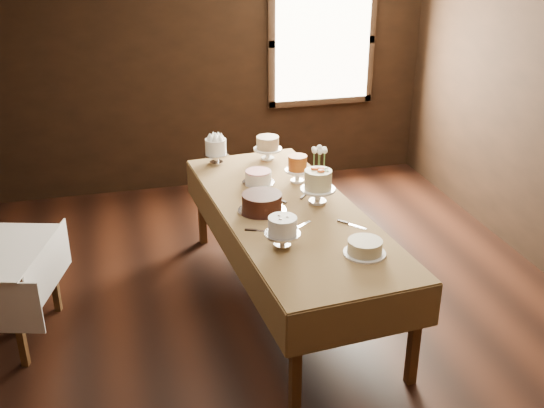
{
  "coord_description": "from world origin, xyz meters",
  "views": [
    {
      "loc": [
        -1.11,
        -4.08,
        2.96
      ],
      "look_at": [
        0.0,
        0.2,
        0.95
      ],
      "focal_mm": 43.02,
      "sensor_mm": 36.0,
      "label": 1
    }
  ],
  "objects": [
    {
      "name": "cake_chocolate",
      "position": [
        -0.04,
        0.35,
        0.89
      ],
      "size": [
        0.42,
        0.42,
        0.14
      ],
      "color": "silver",
      "rests_on": "display_table"
    },
    {
      "name": "cake_server_a",
      "position": [
        0.2,
        0.05,
        0.83
      ],
      "size": [
        0.22,
        0.15,
        0.01
      ],
      "primitive_type": "cube",
      "rotation": [
        0.0,
        0.0,
        0.55
      ],
      "color": "silver",
      "rests_on": "display_table"
    },
    {
      "name": "flower_bouquet",
      "position": [
        0.54,
        0.73,
        1.08
      ],
      "size": [
        0.14,
        0.14,
        0.2
      ],
      "primitive_type": null,
      "color": "white",
      "rests_on": "flower_vase"
    },
    {
      "name": "window",
      "position": [
        1.3,
        2.94,
        1.6
      ],
      "size": [
        1.1,
        0.05,
        1.3
      ],
      "primitive_type": "cube",
      "color": "#FFEABF",
      "rests_on": "wall_back"
    },
    {
      "name": "cake_lattice",
      "position": [
        0.06,
        0.91,
        0.87
      ],
      "size": [
        0.3,
        0.3,
        0.1
      ],
      "color": "silver",
      "rests_on": "display_table"
    },
    {
      "name": "cake_meringue",
      "position": [
        -0.2,
        1.47,
        0.94
      ],
      "size": [
        0.27,
        0.27,
        0.24
      ],
      "color": "silver",
      "rests_on": "display_table"
    },
    {
      "name": "display_table",
      "position": [
        0.18,
        0.33,
        0.76
      ],
      "size": [
        1.25,
        2.74,
        0.83
      ],
      "rotation": [
        0.0,
        0.0,
        0.08
      ],
      "color": "#472B15",
      "rests_on": "ground"
    },
    {
      "name": "cake_server_b",
      "position": [
        0.58,
        -0.08,
        0.83
      ],
      "size": [
        0.17,
        0.2,
        0.01
      ],
      "primitive_type": "cube",
      "rotation": [
        0.0,
        0.0,
        -0.87
      ],
      "color": "silver",
      "rests_on": "display_table"
    },
    {
      "name": "cake_caramel",
      "position": [
        0.39,
        0.86,
        0.93
      ],
      "size": [
        0.22,
        0.22,
        0.25
      ],
      "color": "white",
      "rests_on": "display_table"
    },
    {
      "name": "cake_cream",
      "position": [
        0.47,
        -0.49,
        0.87
      ],
      "size": [
        0.3,
        0.3,
        0.1
      ],
      "color": "white",
      "rests_on": "display_table"
    },
    {
      "name": "flower_vase",
      "position": [
        0.54,
        0.73,
        0.89
      ],
      "size": [
        0.16,
        0.16,
        0.14
      ],
      "primitive_type": "imported",
      "rotation": [
        0.0,
        0.0,
        3.35
      ],
      "color": "#2D2823",
      "rests_on": "display_table"
    },
    {
      "name": "cake_flowers",
      "position": [
        0.43,
        0.41,
        0.95
      ],
      "size": [
        0.28,
        0.28,
        0.29
      ],
      "color": "white",
      "rests_on": "display_table"
    },
    {
      "name": "floor",
      "position": [
        0.0,
        0.0,
        0.0
      ],
      "size": [
        5.0,
        6.0,
        0.01
      ],
      "primitive_type": "cube",
      "color": "black",
      "rests_on": "ground"
    },
    {
      "name": "cake_server_d",
      "position": [
        0.42,
        0.62,
        0.83
      ],
      "size": [
        0.17,
        0.21,
        0.01
      ],
      "primitive_type": "cube",
      "rotation": [
        0.0,
        0.0,
        0.91
      ],
      "color": "silver",
      "rests_on": "display_table"
    },
    {
      "name": "cake_server_e",
      "position": [
        -0.09,
        0.0,
        0.83
      ],
      "size": [
        0.23,
        0.11,
        0.01
      ],
      "primitive_type": "cube",
      "rotation": [
        0.0,
        0.0,
        -0.39
      ],
      "color": "silver",
      "rests_on": "display_table"
    },
    {
      "name": "cake_server_c",
      "position": [
        0.11,
        0.6,
        0.83
      ],
      "size": [
        0.12,
        0.23,
        0.01
      ],
      "primitive_type": "cube",
      "rotation": [
        0.0,
        0.0,
        2.0
      ],
      "color": "silver",
      "rests_on": "display_table"
    },
    {
      "name": "cake_swirl",
      "position": [
        -0.04,
        -0.24,
        0.93
      ],
      "size": [
        0.28,
        0.28,
        0.23
      ],
      "color": "silver",
      "rests_on": "display_table"
    },
    {
      "name": "wall_back",
      "position": [
        0.0,
        3.0,
        1.4
      ],
      "size": [
        5.0,
        0.02,
        2.8
      ],
      "primitive_type": "cube",
      "color": "black",
      "rests_on": "ground"
    },
    {
      "name": "cake_speckled",
      "position": [
        0.29,
        1.46,
        0.93
      ],
      "size": [
        0.28,
        0.28,
        0.23
      ],
      "color": "white",
      "rests_on": "display_table"
    }
  ]
}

